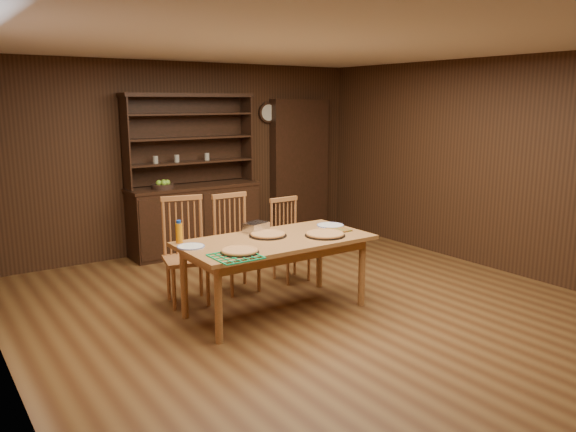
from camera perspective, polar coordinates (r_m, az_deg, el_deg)
floor at (r=5.75m, az=2.63°, el=-9.54°), size 6.00×6.00×0.00m
room_shell at (r=5.38m, az=2.79°, el=6.32°), size 6.00×6.00×6.00m
china_hutch at (r=7.87m, az=-9.51°, el=0.64°), size 1.84×0.52×2.17m
doorway at (r=8.88m, az=1.18°, el=5.00°), size 1.00×0.18×2.10m
wall_clock at (r=8.56m, az=-2.07°, el=10.45°), size 0.30×0.05×0.30m
dining_table at (r=5.52m, az=-1.28°, el=-3.15°), size 1.87×0.94×0.75m
chair_left at (r=5.94m, az=-10.41°, el=-3.05°), size 0.54×0.53×1.11m
chair_center at (r=6.24m, az=-5.47°, el=-2.37°), size 0.44×0.42×1.07m
chair_right at (r=6.59m, az=0.00°, el=-2.11°), size 0.40×0.38×0.97m
pizza_left at (r=5.00m, az=-4.94°, el=-3.56°), size 0.35×0.35×0.04m
pizza_right at (r=5.62m, az=3.79°, el=-1.86°), size 0.41×0.41×0.04m
pizza_center at (r=5.60m, az=-2.06°, el=-1.89°), size 0.38×0.38×0.04m
cooling_rack at (r=4.88m, az=-5.34°, el=-4.07°), size 0.43×0.43×0.02m
plate_left at (r=5.25m, az=-9.84°, el=-3.07°), size 0.26×0.26×0.02m
plate_right at (r=6.06m, az=4.32°, el=-0.95°), size 0.29×0.29×0.02m
foil_dish at (r=5.79m, az=-3.27°, el=-1.13°), size 0.28×0.23×0.10m
juice_bottle at (r=5.41m, az=-11.01°, el=-1.64°), size 0.06×0.06×0.22m
pot_holder_a at (r=5.85m, az=5.23°, el=-1.43°), size 0.20×0.20×0.01m
pot_holder_b at (r=5.92m, az=4.83°, el=-1.27°), size 0.26×0.26×0.01m
fruit_bowl at (r=7.57m, az=-12.60°, el=3.05°), size 0.30×0.30×0.12m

